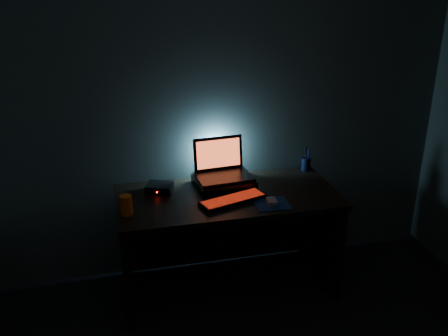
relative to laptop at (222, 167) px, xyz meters
name	(u,v)px	position (x,y,z in m)	size (l,w,h in m)	color
room	(339,260)	(-0.01, -1.82, 0.38)	(3.50, 4.00, 2.50)	black
desk	(226,225)	(-0.01, -0.15, -0.38)	(1.50, 0.70, 0.75)	black
riser	(224,182)	(0.00, -0.05, -0.09)	(0.40, 0.30, 0.06)	black
laptop	(222,167)	(0.00, 0.00, 0.00)	(0.40, 0.31, 0.26)	black
keyboard	(233,200)	(0.00, -0.31, -0.11)	(0.47, 0.27, 0.03)	black
mousepad	(272,204)	(0.24, -0.41, -0.12)	(0.22, 0.20, 0.00)	navy
mouse	(272,201)	(0.24, -0.41, -0.10)	(0.06, 0.09, 0.03)	gray
pen_cup	(306,164)	(0.67, 0.09, -0.07)	(0.07, 0.07, 0.10)	black
juice_glass	(126,205)	(-0.69, -0.34, -0.06)	(0.08, 0.08, 0.13)	#FF620D
router	(160,188)	(-0.45, -0.05, -0.09)	(0.21, 0.19, 0.06)	black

